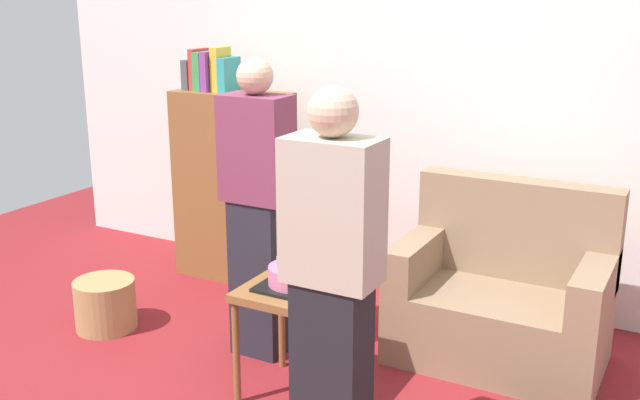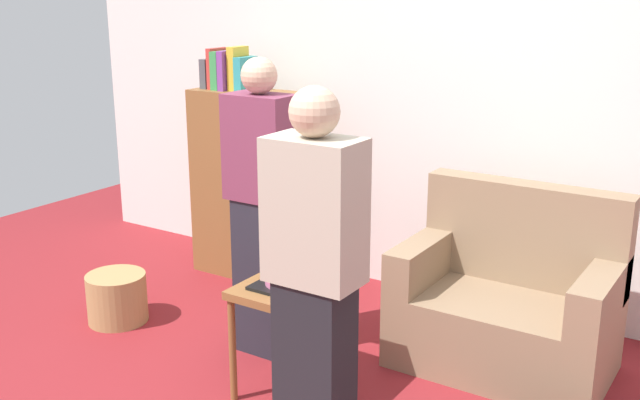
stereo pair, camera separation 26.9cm
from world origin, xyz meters
name	(u,v)px [view 1 (the left image)]	position (x,y,z in m)	size (l,w,h in m)	color
wall_back	(437,89)	(0.00, 2.05, 1.35)	(6.00, 0.10, 2.70)	silver
couch	(502,299)	(0.68, 1.33, 0.34)	(1.10, 0.70, 0.96)	#8C7054
bookshelf	(233,182)	(-1.30, 1.64, 0.68)	(0.80, 0.36, 1.59)	brown
side_table	(295,303)	(-0.10, 0.44, 0.49)	(0.48, 0.48, 0.58)	brown
birthday_cake	(295,277)	(-0.10, 0.44, 0.63)	(0.32, 0.32, 0.16)	black
person_blowing_candles	(258,209)	(-0.51, 0.75, 0.83)	(0.36, 0.22, 1.63)	#23232D
person_holding_cake	(332,292)	(0.37, -0.07, 0.83)	(0.36, 0.22, 1.63)	black
wicker_basket	(105,304)	(-1.49, 0.56, 0.15)	(0.36, 0.36, 0.30)	#A88451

